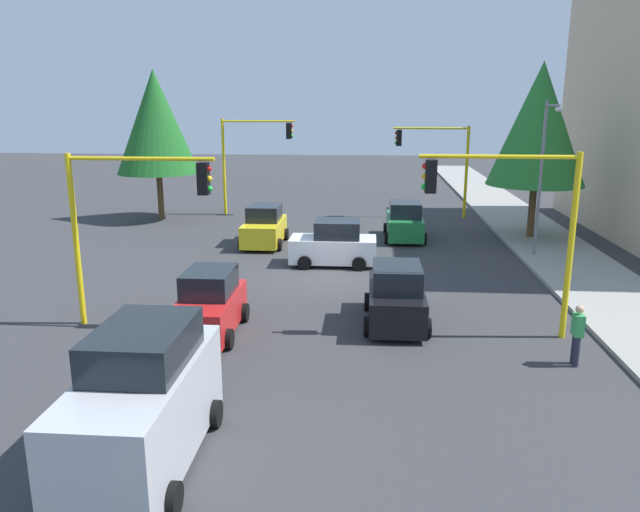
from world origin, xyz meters
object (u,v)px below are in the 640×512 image
at_px(tree_roadside_mid, 539,124).
at_px(car_black, 396,297).
at_px(traffic_signal_far_left, 437,153).
at_px(tree_opposite_side, 156,122).
at_px(traffic_signal_near_right, 131,206).
at_px(traffic_signal_near_left, 510,208).
at_px(traffic_signal_far_right, 251,148).
at_px(pedestrian_crossing, 577,333).
at_px(car_red, 209,305).
at_px(street_lamp_curbside, 544,163).
at_px(car_white, 334,245).
at_px(car_green, 405,222).
at_px(delivery_van_silver, 144,403).
at_px(car_yellow, 264,227).

bearing_deg(tree_roadside_mid, car_black, -29.59).
xyz_separation_m(traffic_signal_far_left, tree_opposite_side, (2.00, -16.68, 1.86)).
bearing_deg(car_black, traffic_signal_near_right, -84.31).
xyz_separation_m(traffic_signal_far_left, traffic_signal_near_left, (20.00, -0.00, -0.00)).
xyz_separation_m(traffic_signal_far_right, car_black, (19.19, 8.25, -3.31)).
bearing_deg(pedestrian_crossing, traffic_signal_near_left, -143.19).
height_order(tree_opposite_side, car_red, tree_opposite_side).
height_order(street_lamp_curbside, car_white, street_lamp_curbside).
height_order(car_green, car_white, same).
bearing_deg(street_lamp_curbside, car_white, -79.94).
bearing_deg(car_white, car_green, 148.53).
distance_m(traffic_signal_near_left, tree_opposite_side, 24.61).
relative_size(tree_roadside_mid, car_black, 2.29).
height_order(tree_roadside_mid, car_red, tree_roadside_mid).
bearing_deg(delivery_van_silver, car_black, 147.84).
xyz_separation_m(traffic_signal_near_left, tree_roadside_mid, (-14.00, 4.32, 1.92)).
bearing_deg(car_yellow, delivery_van_silver, 2.66).
xyz_separation_m(traffic_signal_near_right, street_lamp_curbside, (-9.61, 14.86, 0.49)).
bearing_deg(car_yellow, tree_roadside_mid, 99.75).
xyz_separation_m(traffic_signal_far_right, car_yellow, (8.33, 2.16, -3.31)).
distance_m(car_black, pedestrian_crossing, 5.51).
height_order(street_lamp_curbside, tree_roadside_mid, tree_roadside_mid).
bearing_deg(traffic_signal_far_right, car_black, 23.28).
xyz_separation_m(traffic_signal_far_left, car_red, (20.49, -8.90, -3.05)).
bearing_deg(car_yellow, street_lamp_curbside, 80.86).
bearing_deg(car_black, delivery_van_silver, -32.16).
bearing_deg(car_white, tree_roadside_mid, 121.27).
xyz_separation_m(delivery_van_silver, car_red, (-6.97, -0.53, -0.39)).
bearing_deg(car_black, tree_opposite_side, -141.82).
height_order(traffic_signal_near_left, tree_opposite_side, tree_opposite_side).
relative_size(car_white, car_black, 0.96).
bearing_deg(car_red, tree_opposite_side, -157.20).
xyz_separation_m(street_lamp_curbside, tree_roadside_mid, (-4.39, 0.80, 1.52)).
relative_size(delivery_van_silver, car_yellow, 1.22).
height_order(traffic_signal_near_left, car_yellow, traffic_signal_near_left).
bearing_deg(tree_opposite_side, car_red, 22.80).
xyz_separation_m(traffic_signal_near_left, car_black, (-0.81, -3.17, -3.05)).
xyz_separation_m(tree_opposite_side, delivery_van_silver, (25.46, 8.31, -4.52)).
bearing_deg(delivery_van_silver, car_green, 163.60).
distance_m(delivery_van_silver, car_green, 21.83).
bearing_deg(traffic_signal_near_right, pedestrian_crossing, 80.93).
height_order(delivery_van_silver, car_red, delivery_van_silver).
xyz_separation_m(car_green, car_red, (13.97, -6.70, -0.00)).
bearing_deg(traffic_signal_far_left, pedestrian_crossing, 3.99).
relative_size(traffic_signal_near_right, tree_roadside_mid, 0.61).
height_order(car_green, car_black, same).
bearing_deg(tree_roadside_mid, car_red, -42.37).
distance_m(car_red, pedestrian_crossing, 10.56).
xyz_separation_m(car_white, car_red, (8.49, -3.34, -0.00)).
height_order(street_lamp_curbside, pedestrian_crossing, street_lamp_curbside).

